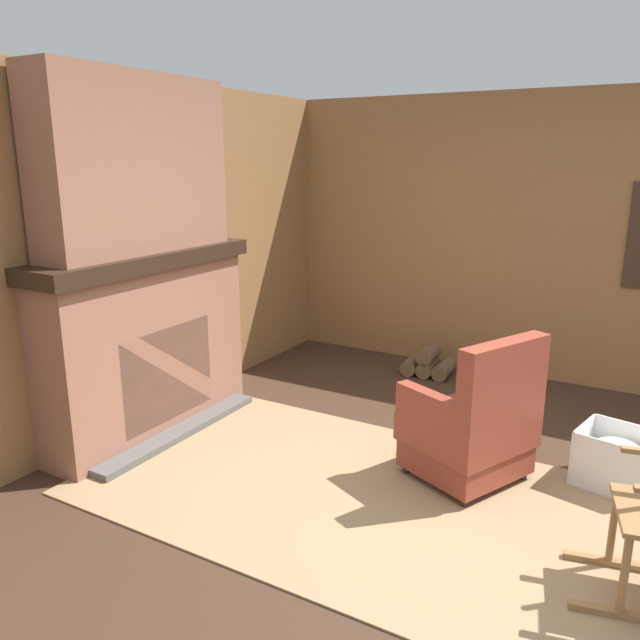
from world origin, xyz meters
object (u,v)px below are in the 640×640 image
firewood_stack (428,363)px  storage_case (152,240)px  laundry_basket (617,459)px  oil_lamp_vase (74,244)px  armchair (473,427)px

firewood_stack → storage_case: 2.78m
laundry_basket → oil_lamp_vase: oil_lamp_vase is taller
laundry_basket → storage_case: (-3.12, -0.65, 1.21)m
firewood_stack → storage_case: bearing=-124.7°
firewood_stack → laundry_basket: size_ratio=0.91×
armchair → laundry_basket: size_ratio=1.89×
armchair → oil_lamp_vase: oil_lamp_vase is taller
firewood_stack → storage_case: storage_case is taller
armchair → laundry_basket: 0.90m
armchair → storage_case: storage_case is taller
armchair → oil_lamp_vase: bearing=46.8°
laundry_basket → oil_lamp_vase: (-3.12, -1.31, 1.26)m
storage_case → oil_lamp_vase: bearing=-90.0°
firewood_stack → laundry_basket: 2.20m
laundry_basket → oil_lamp_vase: bearing=-157.1°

